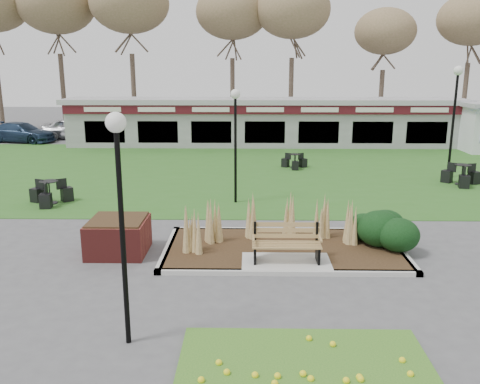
{
  "coord_description": "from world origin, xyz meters",
  "views": [
    {
      "loc": [
        -0.94,
        -11.71,
        4.86
      ],
      "look_at": [
        -1.18,
        2.0,
        1.44
      ],
      "focal_mm": 38.0,
      "sensor_mm": 36.0,
      "label": 1
    }
  ],
  "objects_px": {
    "lamp_post_far_right": "(456,97)",
    "car_blue": "(22,132)",
    "lamp_post_near_left": "(119,180)",
    "park_bench": "(286,242)",
    "bistro_set_b": "(295,163)",
    "bistro_set_d": "(462,178)",
    "food_pavilion": "(264,122)",
    "brick_planter": "(118,236)",
    "car_silver": "(74,128)",
    "lamp_post_mid_left": "(235,121)",
    "bistro_set_a": "(50,196)"
  },
  "relations": [
    {
      "from": "lamp_post_far_right",
      "to": "car_blue",
      "type": "relative_size",
      "value": 1.1
    },
    {
      "from": "lamp_post_near_left",
      "to": "park_bench",
      "type": "bearing_deg",
      "value": 50.39
    },
    {
      "from": "bistro_set_b",
      "to": "bistro_set_d",
      "type": "height_order",
      "value": "bistro_set_d"
    },
    {
      "from": "bistro_set_b",
      "to": "bistro_set_d",
      "type": "xyz_separation_m",
      "value": [
        6.68,
        -3.44,
        0.06
      ]
    },
    {
      "from": "food_pavilion",
      "to": "bistro_set_b",
      "type": "distance_m",
      "value": 7.58
    },
    {
      "from": "lamp_post_far_right",
      "to": "bistro_set_b",
      "type": "distance_m",
      "value": 7.7
    },
    {
      "from": "lamp_post_far_right",
      "to": "food_pavilion",
      "type": "bearing_deg",
      "value": 130.36
    },
    {
      "from": "brick_planter",
      "to": "car_silver",
      "type": "relative_size",
      "value": 0.35
    },
    {
      "from": "lamp_post_mid_left",
      "to": "park_bench",
      "type": "bearing_deg",
      "value": -76.51
    },
    {
      "from": "brick_planter",
      "to": "park_bench",
      "type": "bearing_deg",
      "value": -9.69
    },
    {
      "from": "park_bench",
      "to": "food_pavilion",
      "type": "bearing_deg",
      "value": 90.0
    },
    {
      "from": "brick_planter",
      "to": "lamp_post_far_right",
      "type": "distance_m",
      "value": 15.95
    },
    {
      "from": "food_pavilion",
      "to": "bistro_set_d",
      "type": "distance_m",
      "value": 13.48
    },
    {
      "from": "park_bench",
      "to": "food_pavilion",
      "type": "distance_m",
      "value": 19.73
    },
    {
      "from": "lamp_post_near_left",
      "to": "bistro_set_a",
      "type": "height_order",
      "value": "lamp_post_near_left"
    },
    {
      "from": "park_bench",
      "to": "food_pavilion",
      "type": "xyz_separation_m",
      "value": [
        0.0,
        19.71,
        0.89
      ]
    },
    {
      "from": "park_bench",
      "to": "car_blue",
      "type": "bearing_deg",
      "value": 127.2
    },
    {
      "from": "brick_planter",
      "to": "lamp_post_far_right",
      "type": "bearing_deg",
      "value": 37.89
    },
    {
      "from": "car_silver",
      "to": "car_blue",
      "type": "xyz_separation_m",
      "value": [
        -2.98,
        -1.43,
        -0.09
      ]
    },
    {
      "from": "brick_planter",
      "to": "car_silver",
      "type": "bearing_deg",
      "value": 111.33
    },
    {
      "from": "park_bench",
      "to": "lamp_post_near_left",
      "type": "relative_size",
      "value": 0.41
    },
    {
      "from": "lamp_post_far_right",
      "to": "bistro_set_d",
      "type": "xyz_separation_m",
      "value": [
        0.01,
        -1.46,
        -3.24
      ]
    },
    {
      "from": "park_bench",
      "to": "car_silver",
      "type": "relative_size",
      "value": 0.4
    },
    {
      "from": "brick_planter",
      "to": "car_silver",
      "type": "xyz_separation_m",
      "value": [
        -8.37,
        21.43,
        0.25
      ]
    },
    {
      "from": "lamp_post_mid_left",
      "to": "car_silver",
      "type": "bearing_deg",
      "value": 124.91
    },
    {
      "from": "car_silver",
      "to": "bistro_set_a",
      "type": "bearing_deg",
      "value": -160.54
    },
    {
      "from": "park_bench",
      "to": "bistro_set_a",
      "type": "distance_m",
      "value": 9.87
    },
    {
      "from": "lamp_post_near_left",
      "to": "bistro_set_b",
      "type": "relative_size",
      "value": 3.21
    },
    {
      "from": "lamp_post_far_right",
      "to": "car_blue",
      "type": "bearing_deg",
      "value": 156.33
    },
    {
      "from": "park_bench",
      "to": "food_pavilion",
      "type": "height_order",
      "value": "food_pavilion"
    },
    {
      "from": "lamp_post_near_left",
      "to": "lamp_post_far_right",
      "type": "distance_m",
      "value": 17.93
    },
    {
      "from": "brick_planter",
      "to": "food_pavilion",
      "type": "height_order",
      "value": "food_pavilion"
    },
    {
      "from": "bistro_set_a",
      "to": "bistro_set_b",
      "type": "height_order",
      "value": "bistro_set_a"
    },
    {
      "from": "lamp_post_mid_left",
      "to": "bistro_set_d",
      "type": "distance_m",
      "value": 10.2
    },
    {
      "from": "bistro_set_a",
      "to": "bistro_set_d",
      "type": "distance_m",
      "value": 16.4
    },
    {
      "from": "bistro_set_d",
      "to": "car_blue",
      "type": "xyz_separation_m",
      "value": [
        -23.71,
        11.85,
        0.34
      ]
    },
    {
      "from": "food_pavilion",
      "to": "lamp_post_near_left",
      "type": "bearing_deg",
      "value": -97.53
    },
    {
      "from": "lamp_post_far_right",
      "to": "car_silver",
      "type": "xyz_separation_m",
      "value": [
        -20.72,
        11.82,
        -2.82
      ]
    },
    {
      "from": "bistro_set_a",
      "to": "bistro_set_d",
      "type": "bearing_deg",
      "value": 11.55
    },
    {
      "from": "bistro_set_d",
      "to": "bistro_set_a",
      "type": "bearing_deg",
      "value": -168.45
    },
    {
      "from": "lamp_post_mid_left",
      "to": "brick_planter",
      "type": "bearing_deg",
      "value": -119.96
    },
    {
      "from": "brick_planter",
      "to": "bistro_set_d",
      "type": "relative_size",
      "value": 0.96
    },
    {
      "from": "brick_planter",
      "to": "car_blue",
      "type": "height_order",
      "value": "car_blue"
    },
    {
      "from": "bistro_set_d",
      "to": "lamp_post_mid_left",
      "type": "bearing_deg",
      "value": -162.38
    },
    {
      "from": "lamp_post_far_right",
      "to": "bistro_set_b",
      "type": "relative_size",
      "value": 3.77
    },
    {
      "from": "brick_planter",
      "to": "car_blue",
      "type": "bearing_deg",
      "value": 119.58
    },
    {
      "from": "food_pavilion",
      "to": "lamp_post_far_right",
      "type": "relative_size",
      "value": 5.06
    },
    {
      "from": "lamp_post_near_left",
      "to": "car_blue",
      "type": "height_order",
      "value": "lamp_post_near_left"
    },
    {
      "from": "brick_planter",
      "to": "bistro_set_d",
      "type": "xyz_separation_m",
      "value": [
        12.36,
        8.15,
        -0.17
      ]
    },
    {
      "from": "park_bench",
      "to": "car_silver",
      "type": "bearing_deg",
      "value": 119.92
    }
  ]
}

